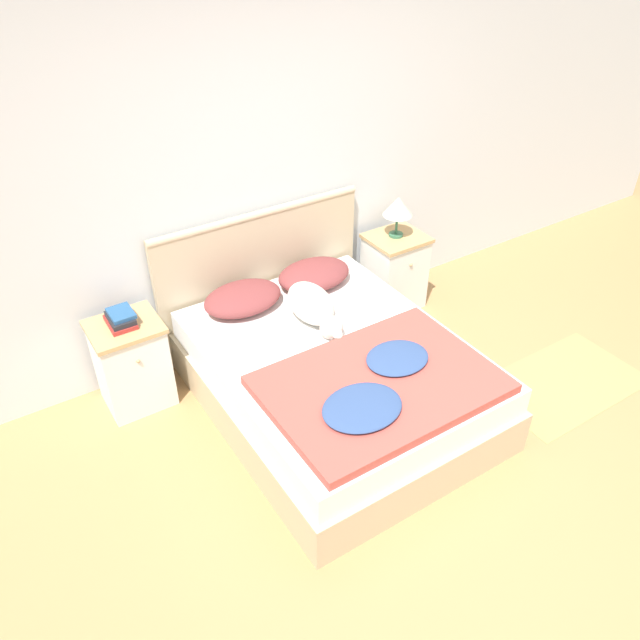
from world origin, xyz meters
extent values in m
plane|color=tan|center=(0.00, 0.00, 0.00)|extent=(16.00, 16.00, 0.00)
cube|color=silver|center=(0.00, 2.13, 1.27)|extent=(9.00, 0.06, 2.55)
cube|color=#C6B28E|center=(-0.14, 1.08, 0.15)|extent=(1.51, 1.91, 0.30)
cube|color=white|center=(-0.14, 1.08, 0.39)|extent=(1.45, 1.85, 0.19)
cube|color=#C6B28E|center=(-0.14, 2.06, 0.50)|extent=(1.59, 0.04, 1.00)
cylinder|color=#C6B28E|center=(-0.14, 2.06, 1.00)|extent=(1.59, 0.06, 0.06)
cube|color=white|center=(-1.22, 1.85, 0.29)|extent=(0.41, 0.37, 0.59)
cube|color=tan|center=(-1.22, 1.85, 0.60)|extent=(0.44, 0.39, 0.03)
sphere|color=tan|center=(-1.22, 1.66, 0.46)|extent=(0.02, 0.02, 0.02)
cube|color=white|center=(0.93, 1.85, 0.29)|extent=(0.41, 0.37, 0.59)
cube|color=tan|center=(0.93, 1.85, 0.60)|extent=(0.44, 0.39, 0.03)
sphere|color=tan|center=(0.93, 1.66, 0.46)|extent=(0.02, 0.02, 0.02)
ellipsoid|color=brown|center=(-0.43, 1.79, 0.57)|extent=(0.54, 0.39, 0.16)
ellipsoid|color=brown|center=(0.14, 1.79, 0.57)|extent=(0.54, 0.39, 0.16)
cube|color=#BC4C42|center=(-0.14, 0.64, 0.52)|extent=(1.30, 0.92, 0.06)
ellipsoid|color=#334C7F|center=(-0.37, 0.50, 0.56)|extent=(0.46, 0.37, 0.05)
ellipsoid|color=#334C7F|center=(0.05, 0.73, 0.56)|extent=(0.39, 0.32, 0.05)
ellipsoid|color=silver|center=(-0.11, 1.44, 0.61)|extent=(0.25, 0.42, 0.24)
sphere|color=silver|center=(-0.11, 1.20, 0.56)|extent=(0.15, 0.15, 0.15)
ellipsoid|color=silver|center=(-0.11, 1.13, 0.55)|extent=(0.07, 0.08, 0.06)
cone|color=silver|center=(-0.15, 1.21, 0.62)|extent=(0.05, 0.05, 0.05)
cone|color=silver|center=(-0.06, 1.21, 0.62)|extent=(0.05, 0.05, 0.05)
ellipsoid|color=silver|center=(-0.07, 1.62, 0.54)|extent=(0.14, 0.19, 0.09)
cube|color=#AD2D28|center=(-1.23, 1.87, 0.63)|extent=(0.16, 0.23, 0.03)
cube|color=#232328|center=(-1.22, 1.87, 0.66)|extent=(0.15, 0.21, 0.03)
cube|color=#285689|center=(-1.21, 1.87, 0.69)|extent=(0.14, 0.18, 0.02)
cylinder|color=#336B4C|center=(0.93, 1.86, 0.63)|extent=(0.11, 0.11, 0.02)
cylinder|color=#336B4C|center=(0.93, 1.86, 0.72)|extent=(0.02, 0.02, 0.16)
cone|color=beige|center=(0.93, 1.86, 0.86)|extent=(0.22, 0.22, 0.14)
cube|color=tan|center=(1.32, 0.42, 0.00)|extent=(1.11, 0.67, 0.00)
camera|label=1|loc=(-1.88, -1.43, 2.87)|focal=35.00mm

